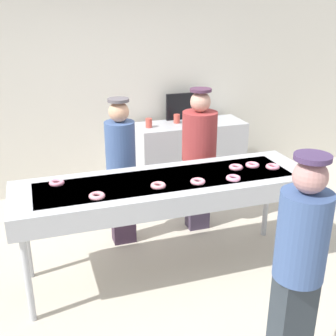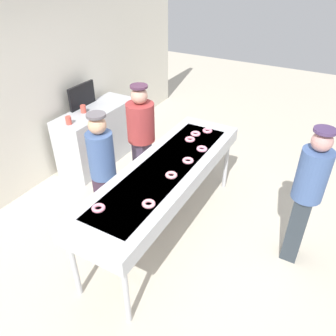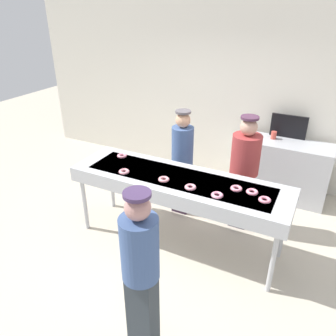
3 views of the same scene
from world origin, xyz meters
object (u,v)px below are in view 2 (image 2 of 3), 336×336
object	(u,v)px
fryer_conveyor	(165,174)
strawberry_donut_3	(98,208)
strawberry_donut_5	(149,204)
worker_baker	(141,133)
strawberry_donut_7	(171,175)
worker_assistant	(103,169)
strawberry_donut_4	(202,149)
paper_cup_1	(83,109)
strawberry_donut_6	(196,134)
prep_counter	(98,136)
strawberry_donut_0	(190,139)
strawberry_donut_1	(207,131)
customer_waiting	(307,193)
paper_cup_0	(69,120)
strawberry_donut_2	(188,161)
menu_display	(82,96)

from	to	relation	value
fryer_conveyor	strawberry_donut_3	xyz separation A→B (m)	(-0.94, 0.18, 0.11)
strawberry_donut_5	worker_baker	size ratio (longest dim) A/B	0.08
strawberry_donut_7	worker_assistant	xyz separation A→B (m)	(-0.14, 0.84, -0.12)
strawberry_donut_4	paper_cup_1	size ratio (longest dim) A/B	1.11
strawberry_donut_6	prep_counter	xyz separation A→B (m)	(0.06, 1.79, -0.52)
strawberry_donut_6	prep_counter	bearing A→B (deg)	88.19
strawberry_donut_0	worker_baker	xyz separation A→B (m)	(-0.09, 0.70, -0.05)
worker_assistant	paper_cup_1	world-z (taller)	worker_assistant
fryer_conveyor	prep_counter	size ratio (longest dim) A/B	1.86
strawberry_donut_1	strawberry_donut_3	bearing A→B (deg)	172.79
worker_baker	prep_counter	bearing A→B (deg)	-103.78
worker_assistant	prep_counter	world-z (taller)	worker_assistant
strawberry_donut_4	customer_waiting	world-z (taller)	customer_waiting
worker_assistant	paper_cup_1	distance (m)	1.58
paper_cup_0	paper_cup_1	distance (m)	0.43
customer_waiting	strawberry_donut_4	bearing A→B (deg)	96.50
fryer_conveyor	strawberry_donut_6	distance (m)	0.89
strawberry_donut_2	paper_cup_0	xyz separation A→B (m)	(0.11, 1.97, 0.01)
strawberry_donut_1	worker_baker	size ratio (longest dim) A/B	0.08
strawberry_donut_2	menu_display	size ratio (longest dim) A/B	0.24
fryer_conveyor	strawberry_donut_2	size ratio (longest dim) A/B	20.62
strawberry_donut_5	strawberry_donut_6	bearing A→B (deg)	8.55
worker_baker	menu_display	distance (m)	1.38
prep_counter	paper_cup_1	bearing A→B (deg)	160.62
fryer_conveyor	customer_waiting	world-z (taller)	customer_waiting
strawberry_donut_7	prep_counter	distance (m)	2.30
strawberry_donut_3	paper_cup_0	bearing A→B (deg)	51.31
strawberry_donut_7	paper_cup_0	bearing A→B (deg)	76.49
paper_cup_0	paper_cup_1	size ratio (longest dim) A/B	1.00
worker_assistant	paper_cup_1	xyz separation A→B (m)	(1.03, 1.20, 0.13)
worker_baker	paper_cup_1	world-z (taller)	worker_baker
fryer_conveyor	prep_counter	distance (m)	2.09
strawberry_donut_4	menu_display	world-z (taller)	menu_display
menu_display	worker_baker	bearing A→B (deg)	-103.88
strawberry_donut_5	strawberry_donut_6	size ratio (longest dim) A/B	1.00
strawberry_donut_1	paper_cup_1	xyz separation A→B (m)	(-0.29, 1.95, 0.01)
strawberry_donut_0	strawberry_donut_6	distance (m)	0.18
fryer_conveyor	strawberry_donut_7	world-z (taller)	strawberry_donut_7
strawberry_donut_1	strawberry_donut_0	bearing A→B (deg)	164.02
paper_cup_0	paper_cup_1	world-z (taller)	same
fryer_conveyor	strawberry_donut_4	xyz separation A→B (m)	(0.56, -0.21, 0.11)
strawberry_donut_0	strawberry_donut_3	xyz separation A→B (m)	(-1.65, 0.15, 0.00)
paper_cup_1	menu_display	world-z (taller)	menu_display
strawberry_donut_0	worker_assistant	bearing A→B (deg)	145.81
strawberry_donut_7	paper_cup_0	xyz separation A→B (m)	(0.47, 1.95, 0.01)
strawberry_donut_7	prep_counter	xyz separation A→B (m)	(1.06, 1.98, -0.52)
strawberry_donut_5	strawberry_donut_7	bearing A→B (deg)	4.79
strawberry_donut_4	paper_cup_1	xyz separation A→B (m)	(0.20, 2.09, 0.01)
strawberry_donut_0	paper_cup_0	size ratio (longest dim) A/B	1.11
strawberry_donut_2	strawberry_donut_7	world-z (taller)	same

